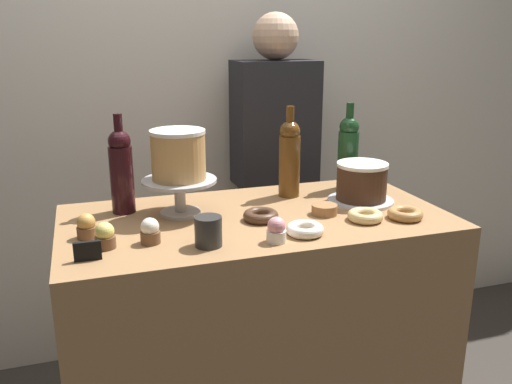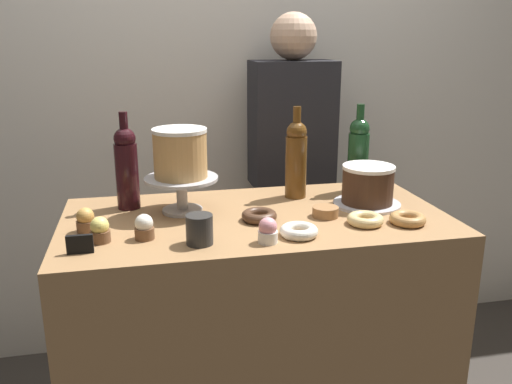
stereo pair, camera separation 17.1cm
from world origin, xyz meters
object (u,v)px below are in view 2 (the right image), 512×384
Objects in this scene: chocolate_round_cake at (368,184)px; cupcake_vanilla at (144,227)px; wine_bottle_amber at (296,158)px; coffee_cup_ceramic at (199,229)px; barista_figure at (291,186)px; donut_glazed at (365,219)px; cookie_stack at (325,212)px; cupcake_caramel at (86,221)px; donut_maple at (408,219)px; cupcake_strawberry at (268,231)px; wine_bottle_green at (358,154)px; donut_chocolate at (261,216)px; white_layer_cake at (180,153)px; donut_sugar at (299,231)px; wine_bottle_dark_red at (127,166)px; cake_stand_pedestal at (182,188)px; price_sign_chalkboard at (80,244)px; cupcake_lemon at (100,230)px.

chocolate_round_cake is 2.37× the size of cupcake_vanilla.
coffee_cup_ceramic is at bearing -135.67° from wine_bottle_amber.
barista_figure reaches higher than chocolate_round_cake.
donut_glazed is 0.83m from barista_figure.
cookie_stack is 0.99× the size of coffee_cup_ceramic.
cupcake_caramel is 0.98m from donut_maple.
cupcake_caramel is at bearing -175.99° from chocolate_round_cake.
cupcake_caramel and cupcake_strawberry have the same top height.
wine_bottle_green and wine_bottle_amber have the same top height.
cupcake_vanilla is 0.66× the size of donut_glazed.
donut_glazed is at bearing -114.85° from chocolate_round_cake.
chocolate_round_cake reaches higher than donut_chocolate.
chocolate_round_cake is (0.62, -0.06, -0.12)m from white_layer_cake.
donut_sugar and donut_chocolate have the same top height.
wine_bottle_amber is at bearing 126.33° from donut_maple.
donut_maple is at bearing -27.81° from cookie_stack.
white_layer_cake is 0.20m from wine_bottle_dark_red.
cake_stand_pedestal is at bearing 60.44° from cupcake_vanilla.
price_sign_chalkboard is (-0.30, -0.29, -0.06)m from cake_stand_pedestal.
cake_stand_pedestal is 0.43m from wine_bottle_amber.
white_layer_cake is 0.74m from donut_maple.
cupcake_caramel is at bearing -139.64° from barista_figure.
cupcake_caramel is at bearing 89.45° from price_sign_chalkboard.
wine_bottle_dark_red is 0.33m from cupcake_vanilla.
donut_sugar and donut_glazed have the same top height.
cupcake_strawberry is 0.11m from donut_sugar.
cake_stand_pedestal is 0.28m from donut_chocolate.
chocolate_round_cake is 0.39m from donut_sugar.
white_layer_cake is 0.85m from barista_figure.
wine_bottle_green is at bearing 1.50° from wine_bottle_dark_red.
price_sign_chalkboard reaches higher than donut_glazed.
cupcake_lemon is at bearing 172.36° from donut_sugar.
barista_figure is (0.71, 0.50, -0.25)m from wine_bottle_dark_red.
price_sign_chalkboard is (-0.84, -0.05, 0.01)m from donut_glazed.
cupcake_strawberry is 0.97m from barista_figure.
chocolate_round_cake reaches higher than price_sign_chalkboard.
white_layer_cake is 0.43m from wine_bottle_amber.
cupcake_strawberry reaches higher than donut_maple.
cupcake_strawberry reaches higher than donut_chocolate.
coffee_cup_ceramic is at bearing -120.40° from barista_figure.
wine_bottle_amber is at bearing 29.84° from cupcake_vanilla.
price_sign_chalkboard is 0.32m from coffee_cup_ceramic.
cupcake_vanilla is at bearing -81.33° from wine_bottle_dark_red.
donut_sugar is 1.33× the size of cookie_stack.
cupcake_strawberry is at bearing -172.57° from donut_maple.
donut_sugar is (0.49, -0.38, -0.13)m from wine_bottle_dark_red.
chocolate_round_cake is 1.57× the size of donut_chocolate.
price_sign_chalkboard is at bearing -157.27° from cupcake_vanilla.
cupcake_lemon is (0.05, -0.09, 0.00)m from cupcake_caramel.
chocolate_round_cake reaches higher than cupcake_caramel.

